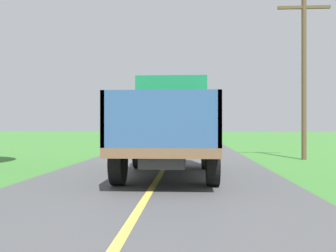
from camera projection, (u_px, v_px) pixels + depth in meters
banana_truck_near at (171, 123)px, 10.92m from camera, size 2.38×5.82×2.80m
utility_pole_roadside at (304, 71)px, 15.79m from camera, size 2.15×0.20×6.75m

